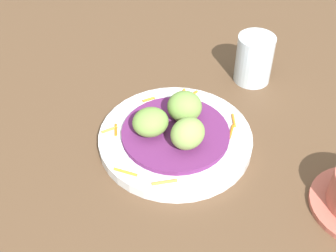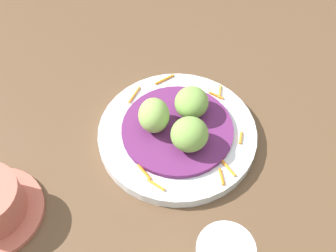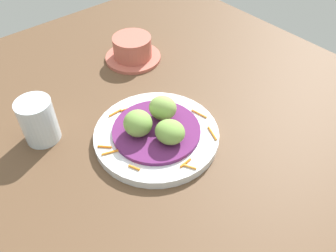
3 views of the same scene
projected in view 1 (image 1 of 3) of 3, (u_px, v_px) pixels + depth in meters
table_surface at (175, 134)px, 72.08cm from camera, size 110.00×110.00×2.00cm
main_plate at (174, 139)px, 68.66cm from camera, size 23.29×23.29×1.64cm
cabbage_bed at (174, 133)px, 67.83cm from camera, size 16.32×16.32×0.78cm
carrot_garnish at (169, 129)px, 68.73cm from camera, size 20.81×20.63×0.40cm
guac_scoop_left at (150, 122)px, 66.07cm from camera, size 6.64×6.88×4.02cm
guac_scoop_center at (188, 133)px, 63.81cm from camera, size 6.71×6.84×4.70cm
guac_scoop_right at (185, 106)px, 68.26cm from camera, size 6.39×6.47×4.61cm
water_glass at (254, 59)px, 78.10cm from camera, size 6.41×6.41×8.62cm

